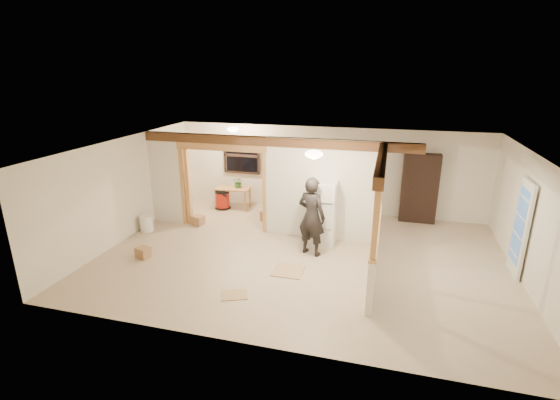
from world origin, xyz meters
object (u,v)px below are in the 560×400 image
(refrigerator, at_px, (322,213))
(woman, at_px, (312,216))
(work_table, at_px, (233,198))
(shop_vac, at_px, (223,199))
(bookshelf, at_px, (419,188))

(refrigerator, relative_size, woman, 0.85)
(work_table, relative_size, shop_vac, 1.63)
(shop_vac, xyz_separation_m, bookshelf, (5.65, 0.42, 0.65))
(shop_vac, relative_size, bookshelf, 0.33)
(shop_vac, height_order, bookshelf, bookshelf)
(refrigerator, relative_size, bookshelf, 0.81)
(woman, height_order, work_table, woman)
(woman, distance_m, shop_vac, 4.05)
(refrigerator, height_order, woman, woman)
(refrigerator, bearing_deg, work_table, 148.17)
(work_table, bearing_deg, shop_vac, -162.45)
(refrigerator, height_order, work_table, refrigerator)
(work_table, distance_m, shop_vac, 0.32)
(refrigerator, xyz_separation_m, woman, (-0.14, -0.64, 0.14))
(refrigerator, height_order, bookshelf, bookshelf)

